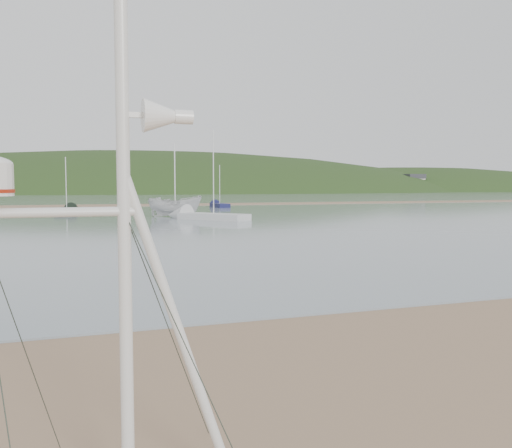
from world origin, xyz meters
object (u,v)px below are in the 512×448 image
object	(u,v)px
mast_rig	(119,361)
sailboat_dark_mid	(70,210)
sailboat_white_near	(193,216)
sailboat_blue_far	(217,205)
boat_white	(175,190)

from	to	relation	value
mast_rig	sailboat_dark_mid	xyz separation A→B (m)	(0.18, 53.62, -0.95)
mast_rig	sailboat_white_near	xyz separation A→B (m)	(9.37, 38.17, -0.96)
mast_rig	sailboat_dark_mid	distance (m)	53.63
mast_rig	sailboat_blue_far	bearing A→B (deg)	73.86
mast_rig	sailboat_blue_far	distance (m)	64.65
sailboat_blue_far	sailboat_white_near	bearing A→B (deg)	-109.77
sailboat_white_near	sailboat_dark_mid	xyz separation A→B (m)	(-9.18, 15.44, 0.00)
boat_white	mast_rig	bearing A→B (deg)	178.09
mast_rig	sailboat_white_near	distance (m)	39.32
boat_white	sailboat_white_near	size ratio (longest dim) A/B	0.61
sailboat_white_near	sailboat_dark_mid	world-z (taller)	sailboat_white_near
sailboat_blue_far	mast_rig	bearing A→B (deg)	-106.14
mast_rig	boat_white	xyz separation A→B (m)	(8.75, 42.23, 1.10)
boat_white	sailboat_blue_far	xyz separation A→B (m)	(9.22, 19.87, -2.06)
boat_white	sailboat_white_near	distance (m)	4.59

